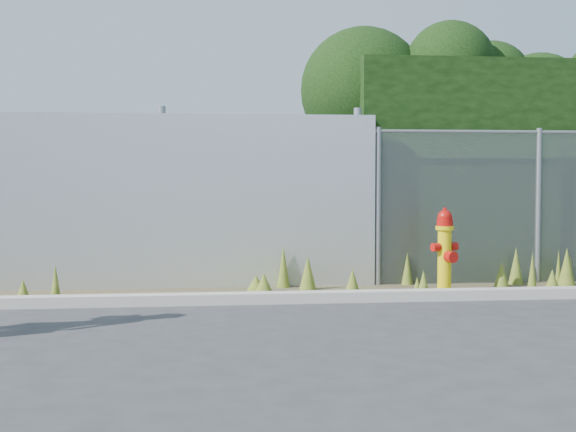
# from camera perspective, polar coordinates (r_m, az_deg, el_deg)

# --- Properties ---
(ground) EXTENTS (80.00, 80.00, 0.00)m
(ground) POSITION_cam_1_polar(r_m,az_deg,el_deg) (7.35, 3.60, -8.37)
(ground) COLOR #333335
(ground) RESTS_ON ground
(curb) EXTENTS (16.00, 0.22, 0.12)m
(curb) POSITION_cam_1_polar(r_m,az_deg,el_deg) (9.09, 1.60, -5.78)
(curb) COLOR #ACA59B
(curb) RESTS_ON ground
(weed_strip) EXTENTS (16.00, 1.24, 0.54)m
(weed_strip) POSITION_cam_1_polar(r_m,az_deg,el_deg) (9.94, 6.99, -4.68)
(weed_strip) COLOR #493E29
(weed_strip) RESTS_ON ground
(corrugated_fence) EXTENTS (8.50, 0.21, 2.30)m
(corrugated_fence) POSITION_cam_1_polar(r_m,az_deg,el_deg) (10.30, -17.58, 0.94)
(corrugated_fence) COLOR silver
(corrugated_fence) RESTS_ON ground
(fire_hydrant) EXTENTS (0.35, 0.31, 1.04)m
(fire_hydrant) POSITION_cam_1_polar(r_m,az_deg,el_deg) (9.86, 11.08, -2.54)
(fire_hydrant) COLOR yellow
(fire_hydrant) RESTS_ON ground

